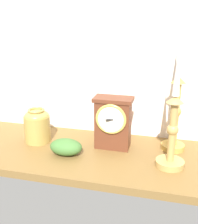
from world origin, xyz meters
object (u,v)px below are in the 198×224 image
object	(u,v)px
candlestick_tall_center	(176,108)
brass_vase_jar	(37,125)
mantel_clock	(113,122)
candlestick_tall_left	(173,128)

from	to	relation	value
candlestick_tall_center	brass_vase_jar	distance (cm)	47.62
mantel_clock	brass_vase_jar	world-z (taller)	mantel_clock
candlestick_tall_left	candlestick_tall_center	world-z (taller)	candlestick_tall_center
mantel_clock	candlestick_tall_left	bearing A→B (deg)	-23.63
candlestick_tall_center	brass_vase_jar	xyz separation A→B (cm)	(-46.56, -5.42, -8.41)
candlestick_tall_left	candlestick_tall_center	distance (cm)	12.24
candlestick_tall_center	brass_vase_jar	world-z (taller)	candlestick_tall_center
candlestick_tall_left	candlestick_tall_center	xyz separation A→B (cm)	(0.57, 12.00, 2.33)
candlestick_tall_left	brass_vase_jar	distance (cm)	46.86
candlestick_tall_left	candlestick_tall_center	bearing A→B (deg)	87.30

